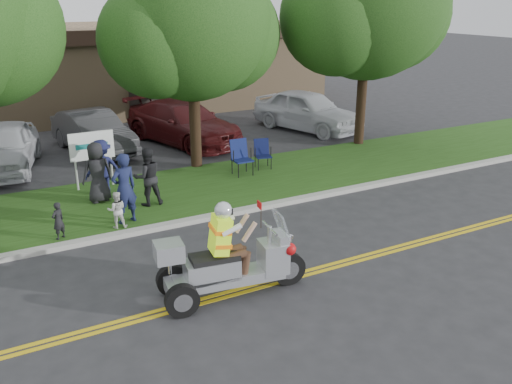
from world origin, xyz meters
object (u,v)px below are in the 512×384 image
trike_scooter (226,264)px  parked_car_right (183,123)px  parked_car_left (93,132)px  spectator_adult_left (124,188)px  parked_car_far_left (4,147)px  parked_car_mid (184,124)px  lawn_chair_b (262,152)px  parked_car_far_right (307,110)px  spectator_adult_mid (147,177)px  lawn_chair_a (241,155)px

trike_scooter → parked_car_right: trike_scooter is taller
parked_car_left → parked_car_right: (3.33, -0.29, 0.05)m
spectator_adult_left → parked_car_far_left: spectator_adult_left is taller
parked_car_mid → parked_car_left: bearing=166.2°
lawn_chair_b → parked_car_far_right: bearing=55.9°
lawn_chair_b → spectator_adult_mid: spectator_adult_mid is taller
lawn_chair_a → spectator_adult_mid: (-3.34, -1.23, 0.16)m
lawn_chair_a → parked_car_far_right: parked_car_far_right is taller
trike_scooter → lawn_chair_b: trike_scooter is taller
lawn_chair_b → lawn_chair_a: bearing=-150.8°
lawn_chair_b → spectator_adult_mid: 4.52m
parked_car_mid → parked_car_far_right: (5.15, -0.82, 0.19)m
trike_scooter → parked_car_mid: bearing=80.6°
parked_car_left → spectator_adult_mid: bearing=-100.2°
trike_scooter → parked_car_right: 11.56m
spectator_adult_mid → lawn_chair_b: bearing=-159.3°
spectator_adult_mid → parked_car_far_left: bearing=-59.4°
trike_scooter → parked_car_right: size_ratio=0.54×
trike_scooter → lawn_chair_a: 7.15m
trike_scooter → spectator_adult_left: (-0.77, 4.15, 0.31)m
parked_car_mid → parked_car_right: 0.40m
spectator_adult_mid → parked_car_left: 6.30m
parked_car_right → parked_car_left: bearing=157.6°
lawn_chair_a → parked_car_left: size_ratio=0.24×
trike_scooter → parked_car_left: 11.35m
parked_car_mid → lawn_chair_b: bearing=-95.0°
lawn_chair_a → parked_car_far_left: size_ratio=0.24×
spectator_adult_left → spectator_adult_mid: size_ratio=1.13×
lawn_chair_a → parked_car_mid: 5.11m
trike_scooter → spectator_adult_mid: size_ratio=1.89×
lawn_chair_a → spectator_adult_mid: bearing=-159.5°
lawn_chair_a → spectator_adult_left: size_ratio=0.62×
lawn_chair_a → parked_car_far_right: size_ratio=0.22×
trike_scooter → parked_car_far_right: size_ratio=0.59×
lawn_chair_b → spectator_adult_left: (-5.11, -2.39, 0.35)m
parked_car_left → parked_car_far_right: 8.69m
lawn_chair_b → parked_car_mid: (-0.80, 4.85, 0.02)m
parked_car_far_left → lawn_chair_b: bearing=-14.7°
spectator_adult_mid → parked_car_mid: 7.22m
parked_car_left → parked_car_right: size_ratio=0.83×
spectator_adult_left → lawn_chair_a: bearing=-167.3°
trike_scooter → spectator_adult_left: 4.23m
parked_car_right → spectator_adult_mid: bearing=-136.0°
lawn_chair_b → spectator_adult_left: spectator_adult_left is taller
trike_scooter → parked_car_far_right: 13.68m
parked_car_right → parked_car_far_right: 5.35m
lawn_chair_b → parked_car_right: parked_car_right is taller
parked_car_left → parked_car_far_right: parked_car_far_right is taller
lawn_chair_a → parked_car_far_right: (5.26, 4.29, 0.12)m
parked_car_right → parked_car_far_right: parked_car_far_right is taller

